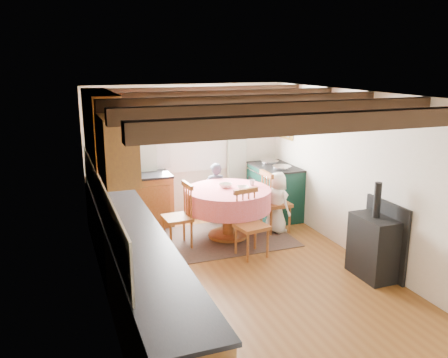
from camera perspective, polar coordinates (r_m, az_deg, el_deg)
name	(u,v)px	position (r m, az deg, el deg)	size (l,w,h in m)	color
floor	(245,276)	(6.37, 2.58, -11.78)	(3.60, 5.50, 0.00)	brown
ceiling	(247,94)	(5.73, 2.86, 10.31)	(3.60, 5.50, 0.00)	white
wall_back	(186,151)	(8.47, -4.65, 3.39)	(3.60, 0.00, 2.40)	silver
wall_front	(393,284)	(3.74, 19.95, -11.98)	(3.60, 0.00, 2.40)	silver
wall_left	(101,205)	(5.51, -14.79, -3.06)	(0.00, 5.50, 2.40)	silver
wall_right	(364,178)	(6.83, 16.73, 0.16)	(0.00, 5.50, 2.40)	silver
beam_a	(343,122)	(3.99, 14.36, 6.82)	(3.60, 0.16, 0.16)	black
beam_b	(286,110)	(4.84, 7.59, 8.39)	(3.60, 0.16, 0.16)	black
beam_c	(247,102)	(5.74, 2.84, 9.41)	(3.60, 0.16, 0.16)	black
beam_d	(219,96)	(6.67, -0.61, 10.11)	(3.60, 0.16, 0.16)	black
beam_e	(198,92)	(7.61, -3.23, 10.62)	(3.60, 0.16, 0.16)	black
splash_left	(100,197)	(5.80, -14.92, -2.20)	(0.02, 4.50, 0.55)	beige
splash_back	(131,155)	(8.24, -11.32, 2.85)	(1.40, 0.02, 0.55)	beige
base_cabinet_left	(131,262)	(5.81, -11.33, -9.96)	(0.60, 5.30, 0.88)	#8D5A1D
base_cabinet_back	(133,202)	(8.14, -11.08, -2.79)	(1.30, 0.60, 0.88)	#8D5A1D
worktop_left	(131,226)	(5.64, -11.36, -5.67)	(0.64, 5.30, 0.04)	black
worktop_back	(132,176)	(8.00, -11.21, 0.32)	(1.30, 0.64, 0.04)	black
wall_cabinet_glass	(101,125)	(6.54, -14.87, 6.38)	(0.34, 1.80, 0.90)	#8D5A1D
wall_cabinet_solid	(117,148)	(5.07, -13.02, 3.73)	(0.34, 0.90, 0.70)	#8D5A1D
window_frame	(191,129)	(8.41, -4.02, 6.10)	(1.34, 0.03, 1.54)	white
window_pane	(191,129)	(8.42, -4.03, 6.10)	(1.20, 0.01, 1.40)	white
curtain_left	(146,161)	(8.22, -9.47, 2.20)	(0.35, 0.10, 2.10)	#94A68A
curtain_right	(237,154)	(8.70, 1.58, 3.05)	(0.35, 0.10, 2.10)	#94A68A
curtain_rod	(192,96)	(8.27, -3.92, 10.14)	(0.03, 0.03, 2.00)	black
wall_picture	(286,122)	(8.63, 7.58, 6.89)	(0.04, 0.50, 0.60)	gold
wall_plate	(241,121)	(8.70, 2.05, 7.06)	(0.30, 0.30, 0.02)	silver
rug	(228,237)	(7.63, 0.50, -7.14)	(1.97, 1.53, 0.01)	#352E25
dining_table	(228,214)	(7.49, 0.50, -4.26)	(1.36, 1.36, 0.82)	#D64934
chair_near	(252,224)	(6.79, 3.44, -5.52)	(0.43, 0.45, 0.99)	brown
chair_left	(177,216)	(7.15, -5.75, -4.49)	(0.43, 0.45, 1.01)	brown
chair_right	(276,201)	(7.81, 6.35, -2.72)	(0.45, 0.47, 1.05)	brown
aga_range	(275,191)	(8.54, 6.25, -1.46)	(0.69, 1.06, 0.98)	black
cast_iron_stove	(375,230)	(6.42, 17.96, -6.01)	(0.39, 0.65, 1.30)	black
child_far	(215,193)	(8.18, -1.08, -1.72)	(0.39, 0.26, 1.08)	#2F343F
child_right	(277,202)	(7.77, 6.51, -2.87)	(0.50, 0.33, 1.03)	white
bowl_a	(243,188)	(7.36, 2.35, -1.09)	(0.19, 0.19, 0.05)	silver
bowl_b	(225,185)	(7.46, 0.18, -0.79)	(0.21, 0.21, 0.07)	silver
cup	(252,183)	(7.59, 3.44, -0.46)	(0.10, 0.10, 0.09)	silver
canister_tall	(117,168)	(7.99, -12.98, 1.32)	(0.15, 0.15, 0.26)	#262628
canister_wide	(127,169)	(8.08, -11.84, 1.25)	(0.17, 0.17, 0.19)	#262628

